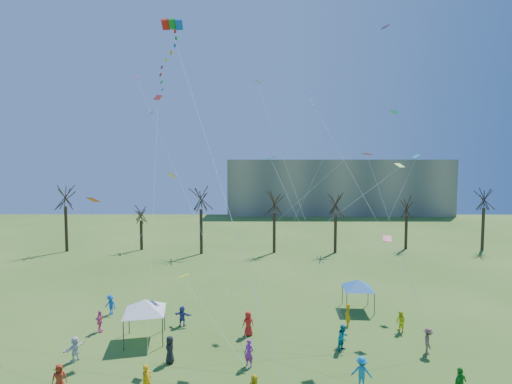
{
  "coord_description": "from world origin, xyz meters",
  "views": [
    {
      "loc": [
        0.04,
        -17.83,
        12.45
      ],
      "look_at": [
        -0.09,
        5.0,
        11.0
      ],
      "focal_mm": 25.0,
      "sensor_mm": 36.0,
      "label": 1
    }
  ],
  "objects_px": {
    "canopy_tent_white": "(145,306)",
    "distant_building": "(336,187)",
    "big_box_kite": "(168,73)",
    "canopy_tent_blue": "(358,284)"
  },
  "relations": [
    {
      "from": "big_box_kite",
      "to": "canopy_tent_white",
      "type": "distance_m",
      "value": 17.0
    },
    {
      "from": "distant_building",
      "to": "big_box_kite",
      "type": "relative_size",
      "value": 2.36
    },
    {
      "from": "big_box_kite",
      "to": "canopy_tent_blue",
      "type": "distance_m",
      "value": 23.55
    },
    {
      "from": "big_box_kite",
      "to": "canopy_tent_blue",
      "type": "height_order",
      "value": "big_box_kite"
    },
    {
      "from": "big_box_kite",
      "to": "canopy_tent_white",
      "type": "relative_size",
      "value": 6.48
    },
    {
      "from": "canopy_tent_white",
      "to": "distant_building",
      "type": "bearing_deg",
      "value": 67.96
    },
    {
      "from": "canopy_tent_white",
      "to": "canopy_tent_blue",
      "type": "height_order",
      "value": "canopy_tent_white"
    },
    {
      "from": "distant_building",
      "to": "canopy_tent_white",
      "type": "xyz_separation_m",
      "value": [
        -30.2,
        -74.58,
        -4.95
      ]
    },
    {
      "from": "distant_building",
      "to": "canopy_tent_white",
      "type": "bearing_deg",
      "value": -112.04
    },
    {
      "from": "distant_building",
      "to": "big_box_kite",
      "type": "xyz_separation_m",
      "value": [
        -28.51,
        -73.54,
        11.93
      ]
    }
  ]
}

